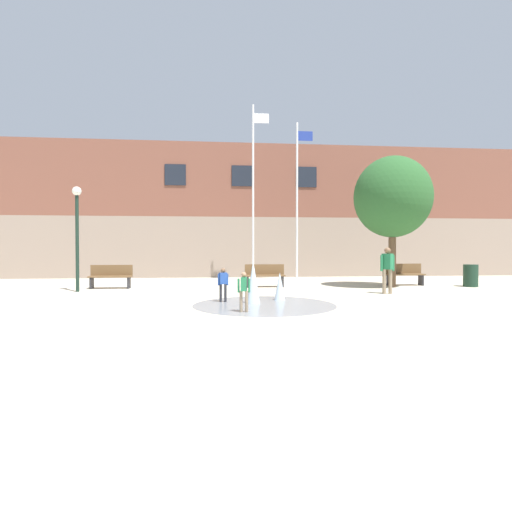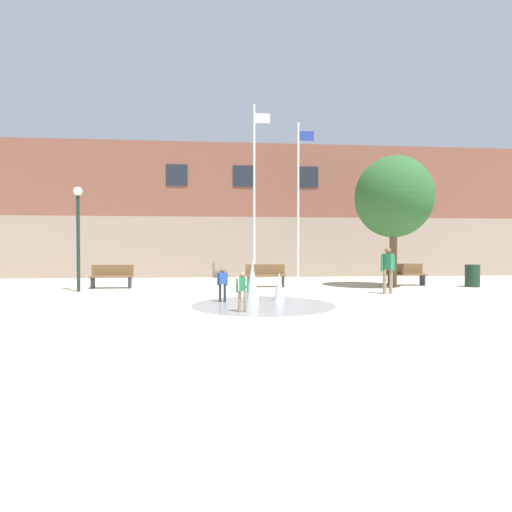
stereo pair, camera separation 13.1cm
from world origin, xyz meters
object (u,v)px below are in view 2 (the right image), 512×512
child_with_pink_shirt (222,282)px  park_bench_under_right_flagpole (265,275)px  child_in_fountain (242,289)px  adult_near_bench (388,267)px  flagpole_left (255,188)px  trash_can (472,276)px  lamp_post_left_lane (78,223)px  park_bench_far_right (406,274)px  park_bench_under_left_flagpole (112,276)px  flagpole_right (299,197)px  street_tree_near_building (394,197)px

child_with_pink_shirt → park_bench_under_right_flagpole: bearing=-131.3°
park_bench_under_right_flagpole → child_in_fountain: (-1.25, -6.22, 0.10)m
adult_near_bench → park_bench_under_right_flagpole: bearing=-161.3°
flagpole_left → trash_can: 10.04m
adult_near_bench → child_with_pink_shirt: (-5.64, -1.55, -0.35)m
flagpole_left → trash_can: flagpole_left is taller
child_in_fountain → child_with_pink_shirt: size_ratio=1.00×
adult_near_bench → lamp_post_left_lane: size_ratio=0.42×
park_bench_far_right → trash_can: 2.54m
park_bench_under_left_flagpole → lamp_post_left_lane: size_ratio=0.43×
park_bench_under_left_flagpole → flagpole_right: (7.94, 2.83, 3.53)m
adult_near_bench → child_in_fountain: bearing=-92.1°
park_bench_under_right_flagpole → flagpole_right: 4.92m
park_bench_under_left_flagpole → park_bench_far_right: bearing=0.8°
park_bench_under_right_flagpole → flagpole_left: (-0.19, 2.85, 3.92)m
park_bench_far_right → street_tree_near_building: (-0.87, -0.73, 3.12)m
flagpole_right → park_bench_under_left_flagpole: bearing=-160.3°
park_bench_far_right → adult_near_bench: adult_near_bench is taller
park_bench_under_right_flagpole → park_bench_far_right: size_ratio=1.00×
child_in_fountain → flagpole_right: size_ratio=0.13×
child_in_fountain → flagpole_right: (3.16, 9.07, 3.43)m
flagpole_right → trash_can: (6.43, -3.52, -3.56)m
child_with_pink_shirt → trash_can: child_with_pink_shirt is taller
park_bench_under_left_flagpole → adult_near_bench: (9.93, -2.78, 0.45)m
park_bench_under_left_flagpole → flagpole_left: flagpole_left is taller
flagpole_left → adult_near_bench: bearing=-53.9°
adult_near_bench → flagpole_left: (-4.10, 5.62, 3.47)m
park_bench_under_left_flagpole → adult_near_bench: 10.32m
trash_can → adult_near_bench: bearing=-154.7°
park_bench_under_right_flagpole → lamp_post_left_lane: bearing=-170.9°
lamp_post_left_lane → park_bench_far_right: bearing=5.7°
child_with_pink_shirt → park_bench_under_left_flagpole: bearing=-64.7°
park_bench_under_right_flagpole → park_bench_far_right: bearing=1.7°
park_bench_under_left_flagpole → adult_near_bench: bearing=-15.6°
park_bench_under_right_flagpole → adult_near_bench: (3.90, -2.77, 0.45)m
child_in_fountain → flagpole_right: bearing=174.3°
park_bench_far_right → park_bench_under_left_flagpole: bearing=-179.2°
street_tree_near_building → flagpole_left: bearing=147.1°
child_with_pink_shirt → flagpole_right: (3.64, 7.16, 3.43)m
park_bench_under_right_flagpole → street_tree_near_building: size_ratio=0.31×
trash_can → lamp_post_left_lane: bearing=-178.4°
park_bench_far_right → flagpole_left: flagpole_left is taller
flagpole_left → street_tree_near_building: bearing=-32.9°
park_bench_under_left_flagpole → child_with_pink_shirt: bearing=-45.2°
child_in_fountain → trash_can: (9.59, 5.55, -0.13)m
child_with_pink_shirt → street_tree_near_building: street_tree_near_building is taller
adult_near_bench → flagpole_right: 6.70m
flagpole_right → trash_can: bearing=-28.7°
adult_near_bench → park_bench_far_right: bearing=109.3°
park_bench_under_left_flagpole → flagpole_right: 9.14m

